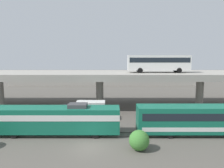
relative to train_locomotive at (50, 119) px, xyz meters
name	(u,v)px	position (x,y,z in m)	size (l,w,h in m)	color
ground_plane	(90,147)	(5.59, -4.00, -2.19)	(260.00, 260.00, 0.00)	#565149
rail_strip_near	(93,136)	(5.59, -0.70, -2.13)	(110.00, 0.12, 0.12)	#59544C
rail_strip_far	(93,132)	(5.59, 0.70, -2.13)	(110.00, 0.12, 0.12)	#59544C
train_locomotive	(50,119)	(0.00, 0.00, 0.00)	(17.59, 3.04, 4.18)	#14664C
train_coach_lead	(224,119)	(22.82, 0.00, -0.02)	(22.87, 3.04, 3.86)	#14664C
highway_overpass	(100,76)	(5.59, 16.00, 4.06)	(96.00, 12.35, 7.02)	#9E998E
transit_bus_on_overpass	(158,62)	(17.16, 14.89, 6.89)	(12.00, 2.68, 3.40)	silver
service_truck_west	(85,110)	(3.77, 6.57, -0.55)	(6.80, 2.46, 3.04)	black
pier_parking_lot	(105,82)	(5.59, 51.00, -1.42)	(65.64, 11.96, 1.54)	#9E998E
parked_car_0	(173,77)	(31.07, 53.75, 0.12)	(4.03, 1.94, 1.50)	navy
parked_car_1	(85,77)	(-1.79, 51.78, 0.12)	(4.02, 1.95, 1.50)	#B7B7BC
parked_car_2	(53,77)	(-14.38, 53.91, 0.12)	(4.64, 1.99, 1.50)	maroon
parked_car_3	(179,78)	(32.08, 49.70, 0.12)	(4.56, 1.96, 1.50)	maroon
parked_car_4	(53,78)	(-13.01, 49.96, 0.12)	(4.65, 1.92, 1.50)	#B7B7BC
parked_car_5	(106,77)	(5.77, 53.55, 0.12)	(4.65, 1.83, 1.50)	#9E998C
parked_car_6	(130,78)	(14.52, 49.16, 0.12)	(4.21, 1.85, 1.50)	#0C4C26
parked_car_7	(136,77)	(16.97, 51.97, 0.12)	(4.41, 1.99, 1.50)	maroon
harbor_water	(107,77)	(5.59, 74.00, -2.19)	(140.00, 36.00, 0.01)	navy
shrub_right	(139,140)	(11.08, -4.68, -1.06)	(2.27, 2.27, 2.27)	#3D7C31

